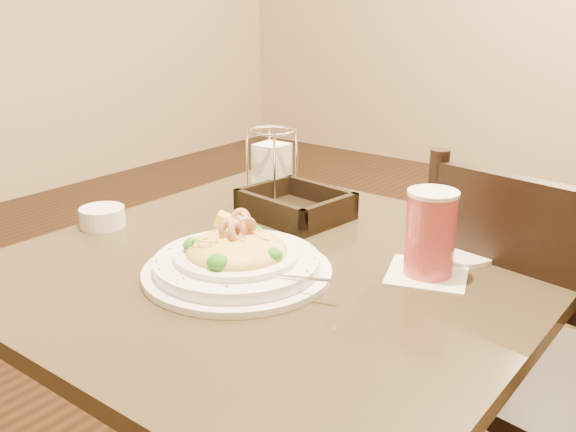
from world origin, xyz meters
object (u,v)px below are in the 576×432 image
Objects in this scene: main_table at (282,377)px; side_plate at (456,251)px; drink_glass at (430,234)px; butter_ramekin at (102,217)px; bread_basket at (295,208)px; napkin_caddy at (272,169)px; dining_chair_near at (539,369)px; pasta_bowl at (237,259)px.

side_plate is (0.23, 0.23, 0.24)m from main_table.
drink_glass is 0.66m from butter_ramekin.
butter_ramekin is at bearing -163.52° from drink_glass.
napkin_caddy reaches higher than bread_basket.
napkin_caddy is at bearing 149.93° from bread_basket.
main_table is at bearing -58.85° from bread_basket.
bread_basket is 0.35m from side_plate.
main_table is 0.48m from napkin_caddy.
dining_chair_near is 5.63× the size of drink_glass.
side_plate is 0.70m from butter_ramekin.
napkin_caddy is at bearing 173.89° from side_plate.
pasta_bowl is 0.40m from side_plate.
main_table is at bearing 11.01° from butter_ramekin.
dining_chair_near is at bearing 41.04° from side_plate.
pasta_bowl reaches higher than side_plate.
main_table is 5.45× the size of drink_glass.
bread_basket is (-0.13, 0.21, 0.26)m from main_table.
butter_ramekin is at bearing 37.96° from dining_chair_near.
napkin_caddy reaches higher than side_plate.
bread_basket reaches higher than main_table.
main_table is 0.51m from dining_chair_near.
butter_ramekin is at bearing -113.54° from napkin_caddy.
dining_chair_near is 6.33× the size of side_plate.
bread_basket is (-0.49, -0.14, 0.27)m from dining_chair_near.
main_table is 4.00× the size of bread_basket.
side_plate is (-0.14, -0.12, 0.26)m from dining_chair_near.
main_table is 9.98× the size of butter_ramekin.
dining_chair_near is at bearing 43.48° from main_table.
main_table is 0.35m from bread_basket.
butter_ramekin is (-0.40, -0.08, 0.26)m from main_table.
drink_glass reaches higher than main_table.
bread_basket is at bearing -30.07° from napkin_caddy.
napkin_caddy is (-0.22, 0.37, 0.04)m from pasta_bowl.
dining_chair_near reaches higher than bread_basket.
butter_ramekin is at bearing -133.89° from bread_basket.
side_plate is (0.25, 0.31, -0.02)m from pasta_bowl.
drink_glass is at bearing -15.69° from bread_basket.
dining_chair_near is at bearing 29.09° from butter_ramekin.
side_plate is at bearing 51.35° from pasta_bowl.
dining_chair_near is at bearing 6.79° from napkin_caddy.
drink_glass is (0.25, 0.20, 0.04)m from pasta_bowl.
drink_glass is at bearing 25.33° from main_table.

